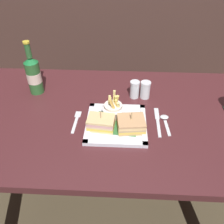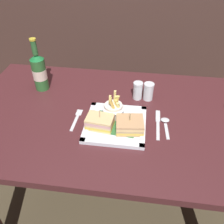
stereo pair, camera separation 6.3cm
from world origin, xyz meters
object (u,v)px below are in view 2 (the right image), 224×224
Objects in this scene: beer_bottle at (39,71)px; pepper_shaker at (148,92)px; sandwich_half_left at (100,122)px; fork at (77,118)px; square_plate at (115,124)px; knife at (158,123)px; salt_shaker at (138,92)px; sandwich_half_right at (130,125)px; spoon at (165,123)px; dining_table at (109,140)px; fries_cup at (113,108)px.

beer_bottle is 0.51m from pepper_shaker.
sandwich_half_left is at bearing -128.87° from pepper_shaker.
fork is at bearing -148.02° from pepper_shaker.
square_plate is 0.17m from knife.
sandwich_half_left reaches higher than salt_shaker.
pepper_shaker reaches higher than square_plate.
sandwich_half_left is 0.81× the size of fork.
sandwich_half_right is 0.45× the size of beer_bottle.
square_plate is at bearing -168.99° from spoon.
dining_table is at bearing 171.44° from knife.
fries_cup is at bearing -25.08° from beer_bottle.
fries_cup is (0.02, -0.02, 0.20)m from dining_table.
fries_cup reaches higher than knife.
fries_cup is at bearing 177.59° from spoon.
fries_cup is at bearing 59.33° from sandwich_half_left.
fries_cup reaches higher than pepper_shaker.
dining_table is at bearing 20.30° from fork.
sandwich_half_right is at bearing -44.34° from dining_table.
knife is (0.20, -0.03, 0.16)m from dining_table.
fries_cup reaches higher than sandwich_half_left.
sandwich_half_right reaches higher than spoon.
square_plate is 0.16m from fork.
square_plate is 0.45m from beer_bottle.
spoon is at bearing -6.89° from dining_table.
square_plate reaches higher than fork.
knife is (0.17, 0.04, -0.01)m from square_plate.
pepper_shaker is at bearing 51.13° from sandwich_half_left.
sandwich_half_left is (-0.06, -0.03, 0.03)m from square_plate.
square_plate is 2.12× the size of sandwich_half_right.
sandwich_half_right is at bearing -106.39° from pepper_shaker.
sandwich_half_right is 0.83× the size of fork.
spoon is at bearing -17.35° from beer_bottle.
spoon is (0.14, 0.06, -0.03)m from sandwich_half_right.
square_plate is 0.07m from sandwich_half_left.
spoon is at bearing -52.78° from salt_shaker.
sandwich_half_right is 1.39× the size of pepper_shaker.
fries_cup is 0.62× the size of knife.
knife is 2.21× the size of pepper_shaker.
sandwich_half_left is at bearing -120.67° from fries_cup.
sandwich_half_right is at bearing -0.00° from sandwich_half_left.
dining_table is 9.19× the size of fork.
square_plate is 0.24m from pepper_shaker.
beer_bottle reaches higher than fries_cup.
knife is (0.22, 0.06, -0.03)m from sandwich_half_left.
fries_cup is 0.18m from salt_shaker.
fries_cup is 0.92× the size of spoon.
spoon is at bearing -2.41° from fries_cup.
fries_cup is at bearing -40.88° from dining_table.
sandwich_half_right is 0.22m from salt_shaker.
sandwich_half_left is 0.12m from fork.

